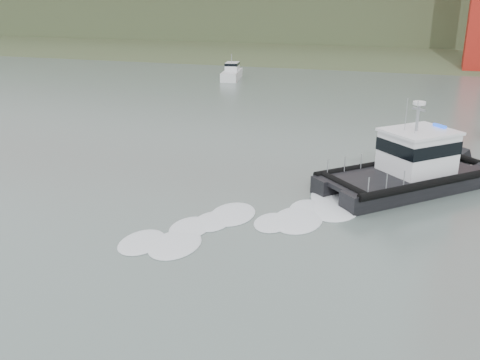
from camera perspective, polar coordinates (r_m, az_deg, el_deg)
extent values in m
plane|color=slate|center=(23.90, -8.26, -11.45)|extent=(400.00, 400.00, 0.00)
cube|color=#374A2A|center=(111.33, 13.33, 12.64)|extent=(500.00, 44.72, 16.25)
cube|color=#374A2A|center=(138.71, 14.65, 16.27)|extent=(500.00, 70.00, 18.00)
cube|color=black|center=(37.60, 15.91, 0.50)|extent=(9.75, 9.62, 1.34)
cube|color=black|center=(35.58, 19.12, -0.91)|extent=(9.75, 9.62, 1.34)
cube|color=black|center=(36.03, 16.91, 0.48)|extent=(10.67, 10.60, 0.28)
cube|color=white|center=(36.38, 18.42, 2.84)|extent=(5.20, 5.19, 2.56)
cube|color=black|center=(36.26, 18.49, 3.54)|extent=(5.30, 5.29, 0.84)
cube|color=white|center=(36.03, 18.65, 4.92)|extent=(5.52, 5.51, 0.18)
cylinder|color=gray|center=(35.60, 18.42, 6.30)|extent=(0.18, 0.18, 2.01)
cylinder|color=white|center=(35.41, 18.58, 7.79)|extent=(0.78, 0.78, 0.20)
cube|color=white|center=(80.25, -0.90, 11.10)|extent=(3.40, 7.12, 1.37)
cube|color=white|center=(80.65, -0.83, 11.96)|extent=(2.26, 3.00, 1.37)
cube|color=black|center=(80.59, -0.84, 12.28)|extent=(2.32, 3.07, 0.40)
cylinder|color=gray|center=(79.93, -0.90, 12.80)|extent=(0.09, 0.09, 1.37)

